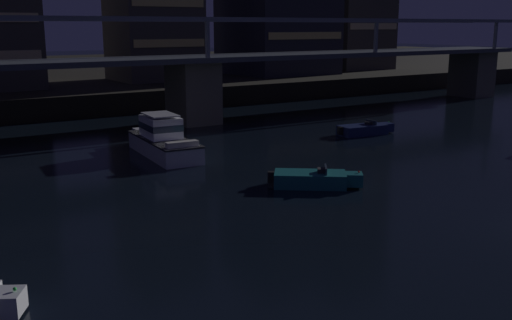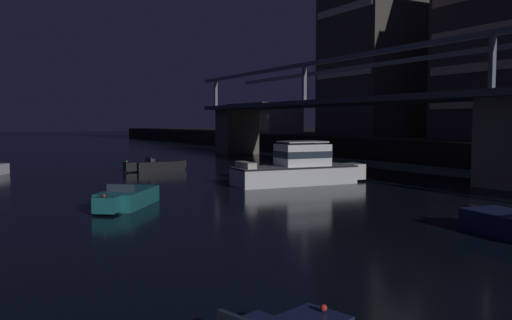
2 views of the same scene
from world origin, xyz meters
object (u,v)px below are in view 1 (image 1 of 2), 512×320
Objects in this scene: river_bridge at (193,74)px; speedboat_near_center at (365,130)px; cabin_cruiser_near_left at (162,140)px; speedboat_mid_left at (314,179)px.

river_bridge is 15.99× the size of speedboat_near_center.
river_bridge is 16.17m from speedboat_near_center.
cabin_cruiser_near_left is 1.77× the size of speedboat_near_center.
river_bridge is 9.02× the size of cabin_cruiser_near_left.
cabin_cruiser_near_left is at bearing -125.98° from river_bridge.
cabin_cruiser_near_left is (-7.99, -11.01, -3.37)m from river_bridge.
river_bridge is at bearing 125.04° from speedboat_near_center.
speedboat_near_center is 16.97m from speedboat_mid_left.
river_bridge is at bearing 54.02° from cabin_cruiser_near_left.
speedboat_near_center is at bearing -54.96° from river_bridge.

